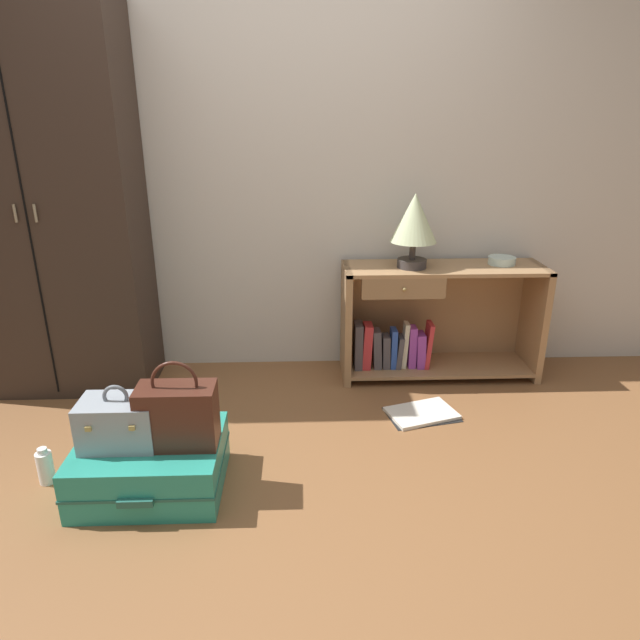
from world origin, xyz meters
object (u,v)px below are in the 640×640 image
at_px(train_case, 119,422).
at_px(handbag, 178,415).
at_px(wardrobe, 45,206).
at_px(open_book_on_floor, 422,413).
at_px(table_lamp, 414,221).
at_px(bowl, 502,261).
at_px(suitcase_large, 151,464).
at_px(bookshelf, 429,322).
at_px(bottle, 45,467).

height_order(train_case, handbag, handbag).
xyz_separation_m(wardrobe, train_case, (0.62, -1.06, -0.73)).
relative_size(handbag, open_book_on_floor, 0.92).
height_order(table_lamp, bowl, table_lamp).
distance_m(bowl, suitcase_large, 2.24).
bearing_deg(train_case, table_lamp, 37.35).
relative_size(wardrobe, handbag, 5.58).
xyz_separation_m(bookshelf, table_lamp, (-0.14, -0.04, 0.62)).
xyz_separation_m(table_lamp, bowl, (0.55, 0.05, -0.25)).
height_order(table_lamp, bottle, table_lamp).
xyz_separation_m(bowl, bottle, (-2.33, -1.06, -0.64)).
bearing_deg(table_lamp, wardrobe, -179.57).
xyz_separation_m(wardrobe, open_book_on_floor, (2.03, -0.48, -1.05)).
height_order(wardrobe, bottle, wardrobe).
bearing_deg(bottle, wardrobe, 104.15).
distance_m(wardrobe, suitcase_large, 1.59).
bearing_deg(suitcase_large, bookshelf, 37.41).
bearing_deg(bottle, open_book_on_floor, 16.26).
xyz_separation_m(bookshelf, bottle, (-1.92, -1.05, -0.26)).
bearing_deg(handbag, suitcase_large, 171.59).
bearing_deg(open_book_on_floor, bowl, 44.83).
xyz_separation_m(bottle, open_book_on_floor, (1.78, 0.52, -0.07)).
height_order(bottle, open_book_on_floor, bottle).
height_order(table_lamp, suitcase_large, table_lamp).
bearing_deg(train_case, bookshelf, 35.73).
bearing_deg(table_lamp, train_case, -142.65).
relative_size(bowl, suitcase_large, 0.26).
bearing_deg(table_lamp, bookshelf, 14.99).
bearing_deg(bookshelf, wardrobe, -178.63).
relative_size(bowl, bottle, 0.92).
height_order(bookshelf, suitcase_large, bookshelf).
bearing_deg(bottle, train_case, -9.75).
distance_m(handbag, bottle, 0.69).
bearing_deg(train_case, open_book_on_floor, 22.48).
distance_m(handbag, open_book_on_floor, 1.35).
height_order(bowl, bottle, bowl).
relative_size(wardrobe, suitcase_large, 3.45).
xyz_separation_m(suitcase_large, handbag, (0.14, -0.02, 0.25)).
bearing_deg(bottle, suitcase_large, -6.25).
relative_size(suitcase_large, bottle, 3.57).
distance_m(wardrobe, bottle, 1.42).
relative_size(table_lamp, open_book_on_floor, 1.03).
bearing_deg(table_lamp, bottle, -150.41).
relative_size(bookshelf, train_case, 3.82).
distance_m(table_lamp, train_case, 1.88).
xyz_separation_m(train_case, open_book_on_floor, (1.41, 0.58, -0.32)).
xyz_separation_m(handbag, bottle, (-0.62, 0.07, -0.29)).
height_order(suitcase_large, train_case, train_case).
bearing_deg(suitcase_large, train_case, -173.88).
relative_size(bookshelf, open_book_on_floor, 2.87).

